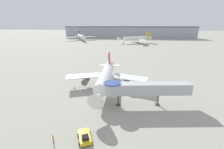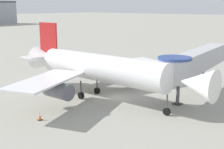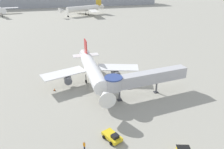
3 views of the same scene
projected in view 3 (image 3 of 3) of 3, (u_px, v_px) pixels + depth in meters
ground_plane at (102, 87)px, 58.08m from camera, size 800.00×800.00×0.00m
main_airplane at (93, 71)px, 57.41m from camera, size 27.20×29.05×9.86m
jet_bridge at (142, 79)px, 52.04m from camera, size 21.59×5.76×6.33m
pushback_tug_yellow at (112, 136)px, 39.20m from camera, size 3.36×4.32×1.54m
traffic_cone_starboard_wing at (131, 82)px, 60.01m from camera, size 0.36×0.36×0.60m
traffic_cone_port_wing at (54, 89)px, 56.10m from camera, size 0.51×0.51×0.84m
ground_crew_marshaller at (84, 145)px, 36.63m from camera, size 0.38×0.40×1.84m
background_jet_gold_tail at (84, 9)px, 161.13m from camera, size 35.16×33.03×11.21m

